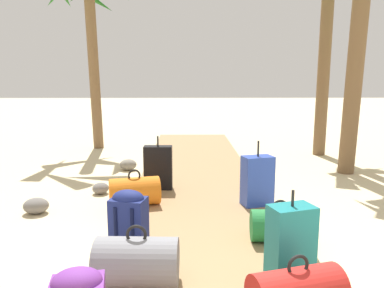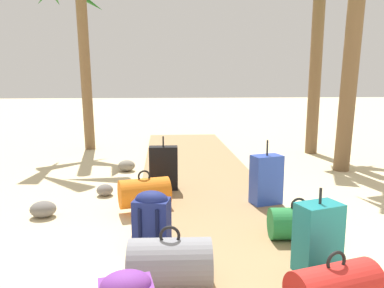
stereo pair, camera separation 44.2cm
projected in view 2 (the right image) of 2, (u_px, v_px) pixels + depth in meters
ground_plane at (206, 199)px, 5.46m from camera, size 60.00×60.00×0.00m
boardwalk at (199, 178)px, 6.41m from camera, size 1.90×9.77×0.08m
backpack_navy at (152, 221)px, 3.51m from camera, size 0.37×0.30×0.61m
duffel_bag_green at (298, 223)px, 3.87m from camera, size 0.59×0.36×0.44m
duffel_bag_grey at (170, 263)px, 2.95m from camera, size 0.66×0.42×0.51m
suitcase_black at (164, 168)px, 5.58m from camera, size 0.42×0.20×0.80m
suitcase_blue at (266, 179)px, 4.95m from camera, size 0.43×0.33×0.84m
duffel_bag_orange at (144, 192)px, 4.85m from camera, size 0.71×0.51×0.48m
duffel_bag_red at (334, 287)px, 2.67m from camera, size 0.71×0.49×0.44m
suitcase_teal at (318, 237)px, 3.19m from camera, size 0.42×0.33×0.73m
palm_tree_far_left at (80, 0)px, 8.58m from camera, size 2.14×2.32×4.35m
rock_left_mid at (105, 190)px, 5.59m from camera, size 0.29×0.30×0.17m
rock_left_near at (127, 166)px, 7.08m from camera, size 0.32×0.30×0.21m
rock_left_far at (43, 209)px, 4.72m from camera, size 0.32×0.29×0.20m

